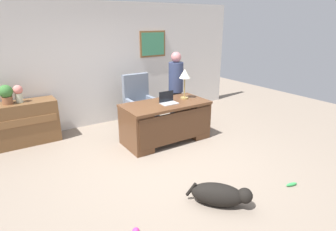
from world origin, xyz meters
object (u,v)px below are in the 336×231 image
Objects in this scene: desk at (166,121)px; vase_with_flowers at (18,93)px; desk_lamp at (185,76)px; person_standing at (176,89)px; dog_toy_bone at (292,184)px; laptop at (168,100)px; potted_plant at (6,94)px; credenza at (14,125)px; dog_lying at (220,195)px; dog_toy_ball at (136,231)px; armchair at (139,105)px.

vase_with_flowers is (-2.38, 1.41, 0.60)m from desk.
vase_with_flowers is (-2.88, 1.31, -0.23)m from desk_lamp.
person_standing is 8.97× the size of dog_toy_bone.
vase_with_flowers reaches higher than laptop.
potted_plant is (-3.07, 1.31, -0.22)m from desk_lamp.
desk is 2.91m from credenza.
person_standing is 2.34× the size of dog_lying.
dog_toy_ball reaches higher than dog_toy_bone.
dog_lying is 2.28m from laptop.
dog_toy_ball is at bearing -76.00° from credenza.
armchair is at bearing 122.82° from desk_lamp.
credenza is at bearing 170.46° from armchair.
dog_toy_bone is at bearing -86.35° from desk_lamp.
credenza is 4.07m from dog_lying.
credenza is 0.62m from potted_plant.
desk_lamp reaches higher than vase_with_flowers.
armchair is at bearing 94.50° from desk.
laptop is 2.80m from vase_with_flowers.
armchair is 1.06m from laptop.
dog_lying is (2.01, -3.52, -0.26)m from credenza.
desk_lamp is (0.50, 0.09, 0.83)m from desk.
armchair is 14.30× the size of dog_toy_ball.
potted_plant reaches higher than dog_toy_ball.
desk is 2.49m from dog_toy_bone.
desk is at bearing 152.53° from laptop.
credenza is at bearing 156.71° from desk_lamp.
laptop is at bearing -27.47° from desk.
laptop is at bearing 104.95° from dog_toy_bone.
dog_toy_bone is (3.23, -3.78, -1.01)m from potted_plant.
armchair is at bearing -10.26° from vase_with_flowers.
credenza reaches higher than dog_toy_bone.
armchair reaches higher than dog_toy_ball.
vase_with_flowers is at bearing -0.00° from potted_plant.
laptop is at bearing -30.59° from vase_with_flowers.
desk is 9.04× the size of dog_toy_bone.
potted_plant is at bearing 156.88° from desk_lamp.
dog_lying reaches higher than dog_toy_bone.
person_standing is at bearing -26.68° from armchair.
dog_toy_ball is (0.88, -3.40, -0.99)m from potted_plant.
credenza is 2.63× the size of desk_lamp.
person_standing is 3.32m from potted_plant.
armchair is 1.97× the size of desk_lamp.
desk is 4.67× the size of potted_plant.
credenza is at bearing 119.77° from dog_lying.
dog_toy_ball is at bearing -136.45° from desk_lamp.
vase_with_flowers is at bearing 149.37° from desk.
desk_lamp is 3.24× the size of dog_toy_bone.
person_standing is at bearing 66.63° from dog_lying.
dog_toy_bone is (0.16, -2.47, -1.23)m from desk_lamp.
desk is at bearing 75.92° from dog_lying.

